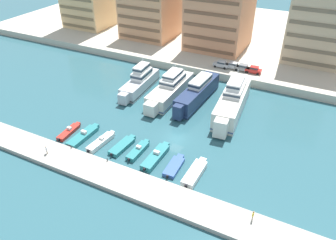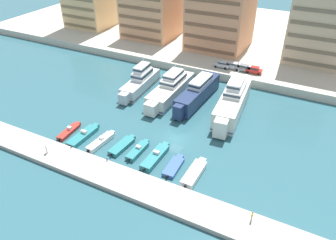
% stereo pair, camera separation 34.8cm
% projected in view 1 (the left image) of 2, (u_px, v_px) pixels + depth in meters
% --- Properties ---
extents(ground_plane, '(400.00, 400.00, 0.00)m').
position_uv_depth(ground_plane, '(176.00, 138.00, 64.56)').
color(ground_plane, '#2D5B66').
extents(quay_promenade, '(180.00, 70.00, 2.10)m').
position_uv_depth(quay_promenade, '(256.00, 38.00, 111.36)').
color(quay_promenade, beige).
rests_on(quay_promenade, ground).
extents(pier_dock, '(120.00, 5.72, 0.79)m').
position_uv_depth(pier_dock, '(136.00, 186.00, 53.03)').
color(pier_dock, '#A8A399').
rests_on(pier_dock, ground).
extents(yacht_silver_far_left, '(4.68, 17.20, 7.91)m').
position_uv_depth(yacht_silver_far_left, '(140.00, 82.00, 80.73)').
color(yacht_silver_far_left, silver).
rests_on(yacht_silver_far_left, ground).
extents(yacht_ivory_left, '(4.88, 20.17, 7.64)m').
position_uv_depth(yacht_ivory_left, '(170.00, 89.00, 77.64)').
color(yacht_ivory_left, silver).
rests_on(yacht_ivory_left, ground).
extents(yacht_navy_mid_left, '(4.46, 20.20, 7.08)m').
position_uv_depth(yacht_navy_mid_left, '(197.00, 93.00, 75.87)').
color(yacht_navy_mid_left, navy).
rests_on(yacht_navy_mid_left, ground).
extents(yacht_ivory_center_left, '(6.49, 22.47, 8.95)m').
position_uv_depth(yacht_ivory_center_left, '(232.00, 101.00, 71.60)').
color(yacht_ivory_center_left, silver).
rests_on(yacht_ivory_center_left, ground).
extents(motorboat_red_far_left, '(1.98, 6.71, 1.30)m').
position_uv_depth(motorboat_red_far_left, '(69.00, 132.00, 65.83)').
color(motorboat_red_far_left, red).
rests_on(motorboat_red_far_left, ground).
extents(motorboat_teal_left, '(2.28, 8.54, 1.45)m').
position_uv_depth(motorboat_teal_left, '(83.00, 136.00, 64.51)').
color(motorboat_teal_left, teal).
rests_on(motorboat_teal_left, ground).
extents(motorboat_white_mid_left, '(2.14, 7.40, 1.42)m').
position_uv_depth(motorboat_white_mid_left, '(101.00, 142.00, 62.76)').
color(motorboat_white_mid_left, white).
rests_on(motorboat_white_mid_left, ground).
extents(motorboat_teal_center_left, '(2.41, 7.06, 0.85)m').
position_uv_depth(motorboat_teal_center_left, '(122.00, 146.00, 61.89)').
color(motorboat_teal_center_left, teal).
rests_on(motorboat_teal_center_left, ground).
extents(motorboat_teal_center, '(1.76, 6.74, 1.32)m').
position_uv_depth(motorboat_teal_center, '(138.00, 150.00, 60.62)').
color(motorboat_teal_center, teal).
rests_on(motorboat_teal_center, ground).
extents(motorboat_teal_center_right, '(2.14, 8.54, 1.50)m').
position_uv_depth(motorboat_teal_center_right, '(156.00, 157.00, 59.06)').
color(motorboat_teal_center_right, teal).
rests_on(motorboat_teal_center_right, ground).
extents(motorboat_blue_mid_right, '(2.37, 6.44, 0.80)m').
position_uv_depth(motorboat_blue_mid_right, '(174.00, 166.00, 57.04)').
color(motorboat_blue_mid_right, '#33569E').
rests_on(motorboat_blue_mid_right, ground).
extents(motorboat_white_right, '(2.19, 7.77, 1.10)m').
position_uv_depth(motorboat_white_right, '(195.00, 173.00, 55.34)').
color(motorboat_white_right, white).
rests_on(motorboat_white_right, ground).
extents(car_silver_far_left, '(4.11, 1.94, 1.80)m').
position_uv_depth(car_silver_far_left, '(221.00, 64.00, 87.54)').
color(car_silver_far_left, '#B7BCC1').
rests_on(car_silver_far_left, quay_promenade).
extents(car_silver_left, '(4.21, 2.15, 1.80)m').
position_uv_depth(car_silver_left, '(233.00, 65.00, 86.82)').
color(car_silver_left, '#B7BCC1').
rests_on(car_silver_left, quay_promenade).
extents(car_grey_mid_left, '(4.14, 1.99, 1.80)m').
position_uv_depth(car_grey_mid_left, '(243.00, 67.00, 85.68)').
color(car_grey_mid_left, slate).
rests_on(car_grey_mid_left, quay_promenade).
extents(car_red_center_left, '(4.15, 2.02, 1.80)m').
position_uv_depth(car_red_center_left, '(254.00, 70.00, 84.55)').
color(car_red_center_left, red).
rests_on(car_red_center_left, quay_promenade).
extents(apartment_block_left, '(16.28, 16.76, 17.60)m').
position_uv_depth(apartment_block_left, '(151.00, 11.00, 106.12)').
color(apartment_block_left, tan).
rests_on(apartment_block_left, quay_promenade).
extents(apartment_block_mid_left, '(17.01, 17.67, 19.37)m').
position_uv_depth(apartment_block_mid_left, '(220.00, 18.00, 96.77)').
color(apartment_block_mid_left, tan).
rests_on(apartment_block_mid_left, quay_promenade).
extents(apartment_block_center_left, '(14.97, 13.26, 22.57)m').
position_uv_depth(apartment_block_center_left, '(319.00, 23.00, 86.58)').
color(apartment_block_center_left, '#C6AD89').
rests_on(apartment_block_center_left, quay_promenade).
extents(pedestrian_near_edge, '(0.55, 0.42, 1.63)m').
position_uv_depth(pedestrian_near_edge, '(46.00, 149.00, 58.84)').
color(pedestrian_near_edge, '#7A6B56').
rests_on(pedestrian_near_edge, pier_dock).
extents(pedestrian_mid_deck, '(0.26, 0.65, 1.67)m').
position_uv_depth(pedestrian_mid_deck, '(253.00, 215.00, 46.26)').
color(pedestrian_mid_deck, '#7A6B56').
rests_on(pedestrian_mid_deck, pier_dock).
extents(bollard_west, '(0.20, 0.20, 0.61)m').
position_uv_depth(bollard_west, '(71.00, 147.00, 60.46)').
color(bollard_west, '#2D2D33').
rests_on(bollard_west, pier_dock).
extents(bollard_west_mid, '(0.20, 0.20, 0.61)m').
position_uv_depth(bollard_west_mid, '(107.00, 160.00, 57.39)').
color(bollard_west_mid, '#2D2D33').
rests_on(bollard_west_mid, pier_dock).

